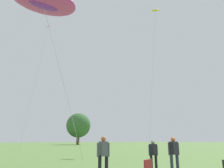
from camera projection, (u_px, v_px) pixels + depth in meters
big_show_kite at (41, 0)px, 16.15m from camera, size 13.11×3.73×11.98m
person_photographer at (153, 153)px, 10.12m from camera, size 0.48×0.38×1.37m
person_tall_center at (103, 153)px, 8.49m from camera, size 0.54×0.42×1.51m
person_grey_haired_man at (174, 152)px, 9.55m from camera, size 0.51×0.43×1.50m
small_kite_streamer_purple at (46, 37)px, 37.27m from camera, size 3.51×1.94×21.08m
small_kite_stunt_black at (155, 12)px, 32.42m from camera, size 1.75×2.17×20.48m
tree_shrub_far at (78, 125)px, 72.01m from camera, size 8.00×8.00×10.20m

